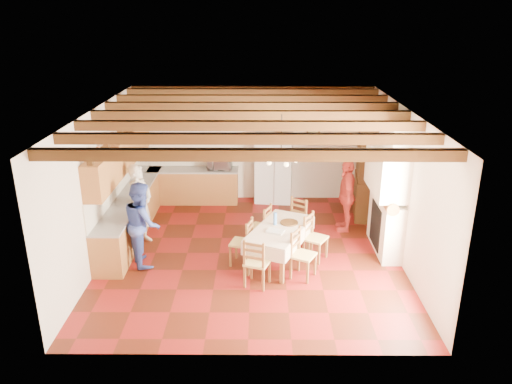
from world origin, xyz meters
TOP-DOWN VIEW (x-y plane):
  - floor at (0.00, 0.00)m, footprint 6.00×6.50m
  - ceiling at (0.00, 0.00)m, footprint 6.00×6.50m
  - wall_back at (0.00, 3.26)m, footprint 6.00×0.02m
  - wall_front at (0.00, -3.26)m, footprint 6.00×0.02m
  - wall_left at (-3.01, 0.00)m, footprint 0.02×6.50m
  - wall_right at (3.01, 0.00)m, footprint 0.02×6.50m
  - ceiling_beams at (0.00, 0.00)m, footprint 6.00×6.30m
  - lower_cabinets_left at (-2.70, 1.05)m, footprint 0.60×4.30m
  - lower_cabinets_back at (-1.55, 2.95)m, footprint 2.30×0.60m
  - countertop_left at (-2.70, 1.05)m, footprint 0.62×4.30m
  - countertop_back at (-1.55, 2.95)m, footprint 2.34×0.62m
  - backsplash_left at (-2.98, 1.05)m, footprint 0.03×4.30m
  - backsplash_back at (-1.55, 3.23)m, footprint 2.30×0.03m
  - upper_cabinets at (-2.83, 1.05)m, footprint 0.35×4.20m
  - fireplace at (2.72, 0.20)m, footprint 0.56×1.60m
  - wall_picture at (1.55, 3.23)m, footprint 0.34×0.03m
  - refrigerator at (0.55, 3.10)m, footprint 1.01×0.86m
  - hutch at (2.75, 2.06)m, footprint 0.68×1.29m
  - dining_table at (0.57, -0.36)m, footprint 1.48×1.91m
  - chandelier at (0.57, -0.36)m, footprint 0.47×0.47m
  - chair_left_near at (-0.19, -0.45)m, footprint 0.50×0.51m
  - chair_left_far at (0.18, 0.29)m, footprint 0.53×0.54m
  - chair_right_near at (1.00, -0.97)m, footprint 0.55×0.56m
  - chair_right_far at (1.30, -0.24)m, footprint 0.56×0.57m
  - chair_end_near at (0.13, -1.27)m, footprint 0.53×0.52m
  - chair_end_far at (0.93, 0.57)m, footprint 0.57×0.57m
  - person_man at (-2.36, 0.48)m, footprint 0.63×0.76m
  - person_woman_blue at (-2.12, -0.40)m, footprint 0.91×1.01m
  - person_woman_red at (2.13, 1.21)m, footprint 0.50×1.01m
  - microwave at (-0.85, 2.95)m, footprint 0.63×0.45m
  - fridge_vase at (0.68, 3.10)m, footprint 0.33×0.33m

SIDE VIEW (x-z plane):
  - floor at x=0.00m, z-range -0.02..0.00m
  - lower_cabinets_left at x=-2.70m, z-range 0.00..0.86m
  - lower_cabinets_back at x=-1.55m, z-range 0.00..0.86m
  - chair_left_near at x=-0.19m, z-range 0.00..0.96m
  - chair_left_far at x=0.18m, z-range 0.00..0.96m
  - chair_right_near at x=1.00m, z-range 0.00..0.96m
  - chair_right_far at x=1.30m, z-range 0.00..0.96m
  - chair_end_near at x=0.13m, z-range 0.00..0.96m
  - chair_end_far at x=0.93m, z-range 0.00..0.96m
  - dining_table at x=0.57m, z-range 0.29..1.04m
  - person_woman_red at x=2.13m, z-range 0.00..1.67m
  - person_woman_blue at x=-2.12m, z-range 0.00..1.69m
  - countertop_left at x=-2.70m, z-range 0.86..0.90m
  - countertop_back at x=-1.55m, z-range 0.86..0.90m
  - person_man at x=-2.36m, z-range 0.00..1.78m
  - refrigerator at x=0.55m, z-range 0.00..1.86m
  - microwave at x=-0.85m, z-range 0.90..1.23m
  - hutch at x=2.75m, z-range 0.00..2.24m
  - backsplash_left at x=-2.98m, z-range 0.90..1.50m
  - backsplash_back at x=-1.55m, z-range 0.90..1.50m
  - fireplace at x=2.72m, z-range 0.00..2.80m
  - wall_back at x=0.00m, z-range 0.00..3.00m
  - wall_front at x=0.00m, z-range 0.00..3.00m
  - wall_left at x=-3.01m, z-range 0.00..3.00m
  - wall_right at x=3.01m, z-range 0.00..3.00m
  - upper_cabinets at x=-2.83m, z-range 1.50..2.20m
  - wall_picture at x=1.55m, z-range 1.64..2.06m
  - fridge_vase at x=0.68m, z-range 1.86..2.17m
  - chandelier at x=0.57m, z-range 2.23..2.27m
  - ceiling_beams at x=0.00m, z-range 2.83..2.99m
  - ceiling at x=0.00m, z-range 3.00..3.02m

